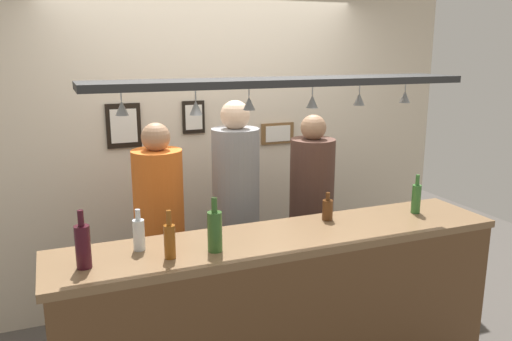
{
  "coord_description": "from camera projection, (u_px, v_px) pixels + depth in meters",
  "views": [
    {
      "loc": [
        -1.23,
        -2.92,
        2.11
      ],
      "look_at": [
        0.0,
        0.1,
        1.34
      ],
      "focal_mm": 35.97,
      "sensor_mm": 36.0,
      "label": 1
    }
  ],
  "objects": [
    {
      "name": "person_middle_grey_shirt",
      "position": [
        236.0,
        197.0,
        3.7
      ],
      "size": [
        0.34,
        0.34,
        1.77
      ],
      "color": "#2D334C",
      "rests_on": "ground_plane"
    },
    {
      "name": "overhead_glass_rack",
      "position": [
        283.0,
        82.0,
        2.85
      ],
      "size": [
        2.2,
        0.36,
        0.04
      ],
      "primitive_type": "cube",
      "color": "black"
    },
    {
      "name": "bottle_beer_amber_tall",
      "position": [
        170.0,
        240.0,
        2.65
      ],
      "size": [
        0.06,
        0.06,
        0.26
      ],
      "color": "brown",
      "rests_on": "bar_counter"
    },
    {
      "name": "picture_frame_caricature",
      "position": [
        124.0,
        126.0,
        3.91
      ],
      "size": [
        0.26,
        0.02,
        0.34
      ],
      "color": "black",
      "rests_on": "back_wall"
    },
    {
      "name": "hanging_wineglass_left",
      "position": [
        196.0,
        107.0,
        2.63
      ],
      "size": [
        0.07,
        0.07,
        0.13
      ],
      "color": "silver",
      "rests_on": "overhead_glass_rack"
    },
    {
      "name": "bottle_wine_dark_red",
      "position": [
        83.0,
        245.0,
        2.53
      ],
      "size": [
        0.08,
        0.08,
        0.3
      ],
      "color": "#380F19",
      "rests_on": "bar_counter"
    },
    {
      "name": "hanging_wineglass_center_right",
      "position": [
        359.0,
        98.0,
        3.09
      ],
      "size": [
        0.07,
        0.07,
        0.13
      ],
      "color": "silver",
      "rests_on": "overhead_glass_rack"
    },
    {
      "name": "person_left_orange_shirt",
      "position": [
        159.0,
        217.0,
        3.51
      ],
      "size": [
        0.34,
        0.34,
        1.64
      ],
      "color": "#2D334C",
      "rests_on": "ground_plane"
    },
    {
      "name": "bar_counter",
      "position": [
        296.0,
        300.0,
        2.95
      ],
      "size": [
        2.7,
        0.55,
        1.05
      ],
      "color": "brown",
      "rests_on": "ground_plane"
    },
    {
      "name": "hanging_wineglass_center_left",
      "position": [
        249.0,
        102.0,
        2.85
      ],
      "size": [
        0.07,
        0.07,
        0.13
      ],
      "color": "silver",
      "rests_on": "overhead_glass_rack"
    },
    {
      "name": "hanging_wineglass_center",
      "position": [
        312.0,
        101.0,
        2.95
      ],
      "size": [
        0.07,
        0.07,
        0.13
      ],
      "color": "silver",
      "rests_on": "overhead_glass_rack"
    },
    {
      "name": "bottle_beer_brown_stubby",
      "position": [
        328.0,
        209.0,
        3.26
      ],
      "size": [
        0.07,
        0.07,
        0.18
      ],
      "color": "#512D14",
      "rests_on": "bar_counter"
    },
    {
      "name": "hanging_wineglass_far_left",
      "position": [
        122.0,
        107.0,
        2.61
      ],
      "size": [
        0.07,
        0.07,
        0.13
      ],
      "color": "silver",
      "rests_on": "overhead_glass_rack"
    },
    {
      "name": "bottle_soda_clear",
      "position": [
        139.0,
        234.0,
        2.76
      ],
      "size": [
        0.06,
        0.06,
        0.23
      ],
      "color": "silver",
      "rests_on": "bar_counter"
    },
    {
      "name": "bottle_beer_green_import",
      "position": [
        416.0,
        198.0,
        3.39
      ],
      "size": [
        0.06,
        0.06,
        0.26
      ],
      "color": "#336B2D",
      "rests_on": "bar_counter"
    },
    {
      "name": "picture_frame_lower_pair",
      "position": [
        278.0,
        133.0,
        4.41
      ],
      "size": [
        0.3,
        0.02,
        0.18
      ],
      "color": "brown",
      "rests_on": "back_wall"
    },
    {
      "name": "bottle_champagne_green",
      "position": [
        215.0,
        230.0,
        2.74
      ],
      "size": [
        0.08,
        0.08,
        0.3
      ],
      "color": "#2D5623",
      "rests_on": "bar_counter"
    },
    {
      "name": "picture_frame_crest",
      "position": [
        194.0,
        117.0,
        4.1
      ],
      "size": [
        0.18,
        0.02,
        0.26
      ],
      "color": "black",
      "rests_on": "back_wall"
    },
    {
      "name": "back_wall",
      "position": [
        211.0,
        149.0,
        4.26
      ],
      "size": [
        4.4,
        0.06,
        2.6
      ],
      "primitive_type": "cube",
      "color": "beige",
      "rests_on": "ground_plane"
    },
    {
      "name": "hanging_wineglass_right",
      "position": [
        405.0,
        96.0,
        3.24
      ],
      "size": [
        0.07,
        0.07,
        0.13
      ],
      "color": "silver",
      "rests_on": "overhead_glass_rack"
    },
    {
      "name": "person_right_brown_shirt",
      "position": [
        312.0,
        199.0,
        3.94
      ],
      "size": [
        0.34,
        0.34,
        1.64
      ],
      "color": "#2D334C",
      "rests_on": "ground_plane"
    }
  ]
}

